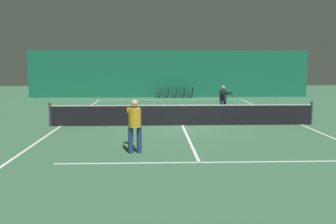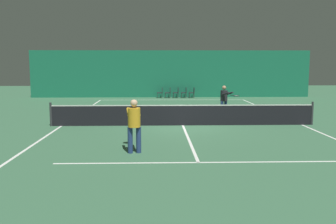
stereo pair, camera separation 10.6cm
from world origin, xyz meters
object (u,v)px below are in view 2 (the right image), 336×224
at_px(tennis_net, 183,114).
at_px(player_far, 224,98).
at_px(courtside_chair_2, 177,92).
at_px(courtside_chair_1, 169,92).
at_px(player_near, 134,122).
at_px(courtside_chair_4, 192,92).
at_px(courtside_chair_3, 185,92).
at_px(courtside_chair_0, 161,92).

xyz_separation_m(tennis_net, player_far, (2.45, 3.08, 0.44)).
bearing_deg(courtside_chair_2, courtside_chair_1, -90.00).
height_order(player_near, courtside_chair_4, player_near).
bearing_deg(courtside_chair_1, player_near, -5.17).
xyz_separation_m(player_near, courtside_chair_3, (2.99, 18.73, -0.51)).
distance_m(courtside_chair_1, courtside_chair_2, 0.65).
distance_m(player_far, courtside_chair_1, 10.85).
xyz_separation_m(courtside_chair_0, courtside_chair_4, (2.60, 0.00, 0.00)).
bearing_deg(player_near, courtside_chair_1, -13.46).
xyz_separation_m(courtside_chair_1, courtside_chair_3, (1.30, 0.00, 0.00)).
distance_m(player_near, courtside_chair_2, 18.88).
bearing_deg(courtside_chair_0, tennis_net, 3.61).
height_order(player_near, courtside_chair_0, player_near).
bearing_deg(courtside_chair_4, tennis_net, -7.29).
bearing_deg(tennis_net, courtside_chair_0, 93.61).
bearing_deg(courtside_chair_4, player_far, 3.86).
bearing_deg(courtside_chair_0, courtside_chair_4, 90.00).
height_order(player_near, courtside_chair_1, player_near).
height_order(courtside_chair_0, courtside_chair_4, same).
relative_size(player_near, courtside_chair_1, 2.03).
relative_size(player_near, courtside_chair_0, 2.03).
distance_m(courtside_chair_0, courtside_chair_3, 1.95).
distance_m(courtside_chair_0, courtside_chair_1, 0.65).
height_order(player_far, courtside_chair_0, player_far).
distance_m(tennis_net, player_near, 5.51).
distance_m(tennis_net, courtside_chair_2, 13.60).
distance_m(player_far, courtside_chair_4, 10.55).
bearing_deg(courtside_chair_1, courtside_chair_3, 90.00).
relative_size(tennis_net, courtside_chair_2, 14.29).
distance_m(courtside_chair_1, courtside_chair_3, 1.30).
bearing_deg(courtside_chair_3, courtside_chair_0, -90.00).
relative_size(tennis_net, courtside_chair_3, 14.29).
height_order(courtside_chair_3, courtside_chair_4, same).
bearing_deg(courtside_chair_4, player_near, -11.00).
bearing_deg(player_near, courtside_chair_2, -15.43).
relative_size(tennis_net, player_far, 7.38).
relative_size(player_far, courtside_chair_3, 1.94).
relative_size(tennis_net, courtside_chair_1, 14.29).
height_order(player_far, courtside_chair_4, player_far).
bearing_deg(tennis_net, courtside_chair_4, 82.71).
bearing_deg(player_near, courtside_chair_0, -11.49).
relative_size(tennis_net, courtside_chair_4, 14.29).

